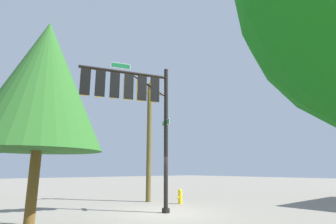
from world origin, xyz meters
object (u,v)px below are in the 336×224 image
at_px(utility_pole, 149,138).
at_px(tree_near, 44,84).
at_px(signal_pole_assembly, 130,97).
at_px(fire_hydrant, 180,196).

xyz_separation_m(utility_pole, tree_near, (7.80, 5.21, 0.67)).
xyz_separation_m(signal_pole_assembly, fire_hydrant, (-4.42, -1.41, -4.87)).
bearing_deg(utility_pole, signal_pole_assembly, 43.44).
bearing_deg(signal_pole_assembly, utility_pole, -136.56).
bearing_deg(utility_pole, fire_hydrant, 113.92).
bearing_deg(fire_hydrant, utility_pole, -66.08).
bearing_deg(fire_hydrant, tree_near, 20.63).
bearing_deg(fire_hydrant, signal_pole_assembly, 17.73).
relative_size(signal_pole_assembly, fire_hydrant, 8.31).
distance_m(fire_hydrant, tree_near, 10.14).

